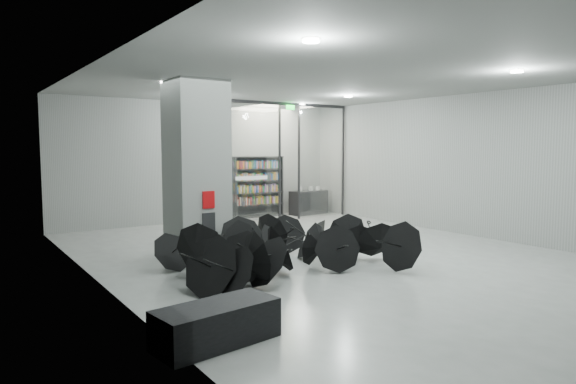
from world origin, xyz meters
TOP-DOWN VIEW (x-y plane):
  - room at (0.00, 0.00)m, footprint 14.00×14.02m
  - column at (-2.50, 2.00)m, footprint 1.20×1.20m
  - fire_cabinet at (-2.50, 1.38)m, footprint 0.28×0.04m
  - info_panel at (-2.50, 1.38)m, footprint 0.30×0.03m
  - exit_sign at (2.40, 5.30)m, footprint 0.30×0.06m
  - glass_partition at (2.39, 5.50)m, footprint 5.06×0.08m
  - bench at (-4.50, -3.01)m, footprint 1.67×0.88m
  - bookshelf at (1.98, 6.75)m, footprint 1.98×0.45m
  - shop_counter at (3.93, 6.30)m, footprint 1.53×0.75m
  - umbrella_cluster at (-1.84, -0.36)m, footprint 5.33×4.16m

SIDE VIEW (x-z plane):
  - bench at x=-4.50m, z-range 0.00..0.51m
  - umbrella_cluster at x=-1.84m, z-range -0.33..0.96m
  - shop_counter at x=3.93m, z-range 0.00..0.88m
  - info_panel at x=-2.50m, z-range 0.64..1.06m
  - bookshelf at x=1.98m, z-range 0.00..2.17m
  - fire_cabinet at x=-2.50m, z-range 1.16..1.54m
  - column at x=-2.50m, z-range 0.00..4.00m
  - glass_partition at x=2.39m, z-range 0.18..4.18m
  - room at x=0.00m, z-range 0.84..4.85m
  - exit_sign at x=2.40m, z-range 3.74..3.90m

